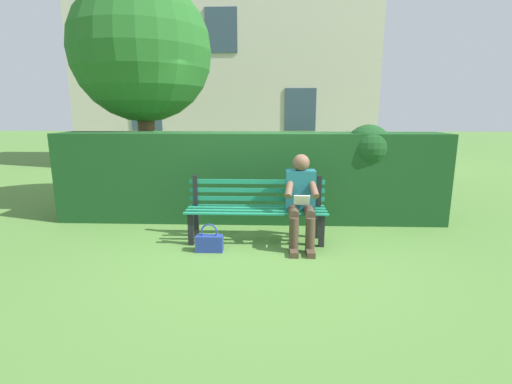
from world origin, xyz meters
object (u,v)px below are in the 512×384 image
Objects in this scene: person_seated at (301,198)px; handbag at (209,242)px; park_bench at (256,208)px; tree at (137,55)px.

person_seated is 3.28× the size of handbag.
tree is at bearing -42.14° from park_bench.
park_bench is 0.47× the size of tree.
park_bench is 3.69m from tree.
handbag is at bearing 123.36° from tree.
park_bench is 0.81m from handbag.
handbag is (0.57, 0.47, -0.33)m from park_bench.
park_bench reaches higher than handbag.
tree is (2.18, -1.97, 2.24)m from park_bench.
person_seated is at bearing 142.07° from tree.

